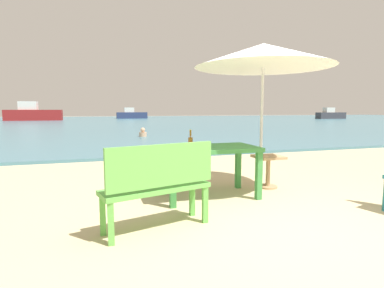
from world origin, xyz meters
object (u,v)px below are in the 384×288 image
at_px(side_table_wood, 268,167).
at_px(boat_ferry, 132,115).
at_px(boat_cargo_ship, 330,115).
at_px(patio_umbrella, 263,56).
at_px(bench_green_left, 159,182).
at_px(beer_bottle_amber, 190,142).
at_px(boat_sailboat, 33,114).
at_px(picnic_table_green, 209,154).
at_px(swimmer_person, 143,133).

bearing_deg(side_table_wood, boat_ferry, 87.56).
distance_m(boat_ferry, boat_cargo_ship, 27.36).
relative_size(patio_umbrella, bench_green_left, 1.84).
relative_size(beer_bottle_amber, boat_sailboat, 0.04).
distance_m(picnic_table_green, patio_umbrella, 1.71).
height_order(side_table_wood, swimmer_person, side_table_wood).
relative_size(beer_bottle_amber, patio_umbrella, 0.12).
distance_m(bench_green_left, boat_sailboat, 35.84).
xyz_separation_m(side_table_wood, swimmer_person, (-0.80, 9.37, -0.11)).
bearing_deg(side_table_wood, bench_green_left, -149.10).
xyz_separation_m(picnic_table_green, bench_green_left, (-0.96, -1.04, -0.11)).
distance_m(patio_umbrella, side_table_wood, 1.79).
distance_m(side_table_wood, boat_ferry, 38.38).
distance_m(bench_green_left, boat_ferry, 39.77).
bearing_deg(patio_umbrella, swimmer_person, 93.24).
bearing_deg(picnic_table_green, boat_ferry, 85.90).
bearing_deg(side_table_wood, picnic_table_green, -169.39).
bearing_deg(swimmer_person, picnic_table_green, -91.99).
relative_size(patio_umbrella, boat_ferry, 0.55).
bearing_deg(boat_cargo_ship, picnic_table_green, -134.10).
xyz_separation_m(side_table_wood, bench_green_left, (-2.09, -1.25, 0.19)).
bearing_deg(bench_green_left, boat_ferry, 84.63).
height_order(bench_green_left, boat_sailboat, boat_sailboat).
height_order(picnic_table_green, boat_sailboat, boat_sailboat).
xyz_separation_m(swimmer_person, boat_cargo_ship, (28.24, 19.89, 0.38)).
relative_size(patio_umbrella, side_table_wood, 4.26).
distance_m(patio_umbrella, boat_ferry, 38.61).
distance_m(swimmer_person, boat_ferry, 29.08).
bearing_deg(boat_sailboat, bench_green_left, -77.44).
distance_m(picnic_table_green, boat_ferry, 38.66).
bearing_deg(boat_ferry, side_table_wood, -92.44).
relative_size(beer_bottle_amber, bench_green_left, 0.21).
relative_size(picnic_table_green, bench_green_left, 1.12).
xyz_separation_m(patio_umbrella, boat_sailboat, (-9.62, 33.92, -1.26)).
distance_m(picnic_table_green, bench_green_left, 1.41).
bearing_deg(boat_sailboat, patio_umbrella, -74.16).
height_order(beer_bottle_amber, bench_green_left, beer_bottle_amber).
distance_m(patio_umbrella, boat_cargo_ship, 40.46).
xyz_separation_m(beer_bottle_amber, bench_green_left, (-0.63, -0.91, -0.31)).
height_order(side_table_wood, boat_cargo_ship, boat_cargo_ship).
height_order(swimmer_person, boat_ferry, boat_ferry).
relative_size(bench_green_left, boat_ferry, 0.30).
distance_m(picnic_table_green, boat_sailboat, 35.06).
xyz_separation_m(bench_green_left, boat_sailboat, (-7.79, 34.99, 0.31)).
height_order(beer_bottle_amber, swimmer_person, beer_bottle_amber).
bearing_deg(patio_umbrella, side_table_wood, 36.33).
bearing_deg(swimmer_person, patio_umbrella, -86.76).
relative_size(beer_bottle_amber, side_table_wood, 0.49).
xyz_separation_m(picnic_table_green, beer_bottle_amber, (-0.33, -0.12, 0.20)).
bearing_deg(boat_cargo_ship, side_table_wood, -133.15).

